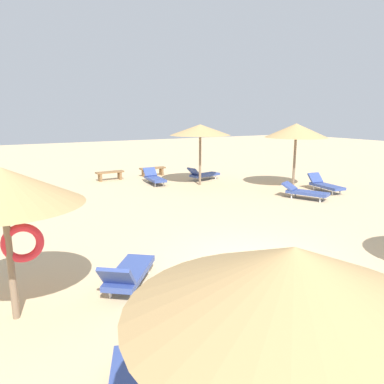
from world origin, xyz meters
TOP-DOWN VIEW (x-y plane):
  - ground_plane at (0.00, 0.00)m, footprint 80.00×80.00m
  - parasol_0 at (-3.82, -4.95)m, footprint 2.25×2.25m
  - parasol_1 at (3.98, 9.12)m, footprint 2.99×2.99m
  - parasol_2 at (7.37, 6.10)m, footprint 2.91×2.91m
  - parasol_4 at (-5.23, 0.16)m, footprint 2.64×2.64m
  - lounger_1 at (2.09, 10.51)m, footprint 0.78×1.92m
  - lounger_2 at (6.20, 4.28)m, footprint 1.37×2.00m
  - lounger_4 at (-3.09, 0.28)m, footprint 1.66×1.85m
  - lounger_6 at (4.82, 10.19)m, footprint 1.97×0.99m
  - lounger_7 at (8.14, 4.88)m, footprint 0.87×1.93m
  - bench_0 at (0.44, 12.64)m, footprint 1.52×0.47m
  - bench_1 at (3.03, 12.82)m, footprint 1.51×0.43m

SIDE VIEW (x-z plane):
  - ground_plane at x=0.00m, z-range 0.00..0.00m
  - lounger_2 at x=6.20m, z-range -0.01..0.63m
  - lounger_1 at x=2.09m, z-range -0.05..0.69m
  - lounger_6 at x=4.82m, z-range -0.05..0.69m
  - lounger_7 at x=8.14m, z-range -0.06..0.71m
  - lounger_4 at x=-3.09m, z-range -0.07..0.72m
  - bench_0 at x=0.44m, z-range 0.10..0.59m
  - bench_1 at x=3.03m, z-range 0.10..0.59m
  - parasol_4 at x=-5.23m, z-range 1.01..3.71m
  - parasol_0 at x=-3.82m, z-range 1.12..3.85m
  - parasol_1 at x=3.98m, z-range 1.23..4.25m
  - parasol_2 at x=7.37m, z-range 1.21..4.29m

